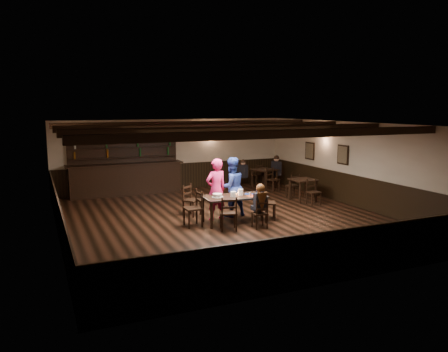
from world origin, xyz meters
name	(u,v)px	position (x,y,z in m)	size (l,w,h in m)	color
ground	(226,219)	(0.00, 0.00, 0.00)	(10.00, 10.00, 0.00)	black
room_shell	(226,158)	(0.01, 0.04, 1.75)	(9.02, 10.02, 2.71)	beige
dining_table	(235,198)	(0.06, -0.46, 0.68)	(1.76, 0.95, 0.75)	black
chair_near_left	(229,211)	(-0.43, -1.14, 0.53)	(0.53, 0.51, 0.91)	black
chair_near_right	(261,212)	(0.44, -1.27, 0.45)	(0.38, 0.37, 0.77)	black
chair_end_left	(196,205)	(-1.03, -0.34, 0.57)	(0.45, 0.47, 0.98)	black
chair_end_right	(265,200)	(1.02, -0.46, 0.56)	(0.57, 0.58, 0.95)	black
chair_far_pushed	(190,197)	(-0.80, 0.83, 0.54)	(0.59, 0.59, 0.93)	black
woman_pink	(216,189)	(-0.29, 0.04, 0.87)	(0.64, 0.42, 1.75)	#DE3250
man_blue	(231,187)	(0.28, 0.25, 0.87)	(0.84, 0.66, 1.74)	navy
seated_person	(260,198)	(0.44, -1.22, 0.80)	(0.31, 0.46, 0.75)	black
cake	(217,196)	(-0.44, -0.41, 0.80)	(0.32, 0.32, 0.10)	white
plate_stack_a	(233,194)	(-0.02, -0.54, 0.83)	(0.16, 0.16, 0.15)	white
plate_stack_b	(241,192)	(0.26, -0.42, 0.84)	(0.15, 0.15, 0.17)	white
tea_light	(236,194)	(0.14, -0.37, 0.78)	(0.05, 0.05, 0.06)	#A5A8AD
salt_shaker	(250,194)	(0.46, -0.60, 0.80)	(0.04, 0.04, 0.09)	silver
pepper_shaker	(251,194)	(0.49, -0.60, 0.79)	(0.03, 0.03, 0.08)	#A5A8AD
drink_glass	(242,193)	(0.34, -0.36, 0.80)	(0.06, 0.06, 0.10)	silver
menu_red	(253,196)	(0.53, -0.63, 0.75)	(0.32, 0.22, 0.00)	#9C2C11
menu_blue	(250,194)	(0.56, -0.38, 0.75)	(0.27, 0.19, 0.00)	navy
bar_counter	(126,175)	(-1.92, 4.72, 0.73)	(4.16, 0.70, 2.20)	black
back_table_a	(303,182)	(3.37, 1.16, 0.65)	(0.78, 0.78, 0.75)	black
back_table_b	(264,172)	(3.32, 3.77, 0.65)	(1.06, 1.06, 0.75)	black
bg_patron_left	(243,168)	(2.43, 3.86, 0.82)	(0.31, 0.39, 0.70)	black
bg_patron_right	(276,165)	(3.90, 3.84, 0.86)	(0.27, 0.40, 0.79)	black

